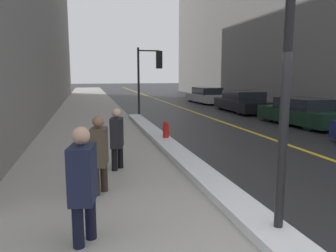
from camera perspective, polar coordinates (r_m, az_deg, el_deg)
sidewalk_slab at (r=18.33m, az=-13.24°, el=1.79°), size 4.00×80.00×0.01m
road_centre_stripe at (r=19.34m, az=4.83°, el=2.34°), size 0.16×80.00×0.00m
snow_bank_curb at (r=9.99m, az=0.11°, el=-3.40°), size 0.61×15.07×0.16m
lamp_post at (r=4.56m, az=20.57°, el=19.51°), size 0.28×0.28×5.21m
traffic_light_near at (r=17.27m, az=-2.90°, el=10.15°), size 1.31×0.32×3.58m
pedestrian_with_shoulder_bag at (r=4.42m, az=-14.59°, el=-9.10°), size 0.39×0.74×1.57m
pedestrian_in_glasses at (r=6.20m, az=-11.89°, el=-4.29°), size 0.36×0.71×1.48m
pedestrian_trailing at (r=7.69m, az=-8.89°, el=-1.73°), size 0.36×0.51×1.45m
parked_car_dark_green at (r=15.55m, az=22.40°, el=2.20°), size 2.06×4.38×1.21m
parked_car_black at (r=20.16m, az=12.85°, el=4.09°), size 2.03×4.81×1.25m
parked_car_silver at (r=25.95m, az=6.72°, el=5.27°), size 2.01×4.75×1.23m
fire_hydrant at (r=10.79m, az=-0.38°, el=-1.04°), size 0.20×0.20×0.70m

